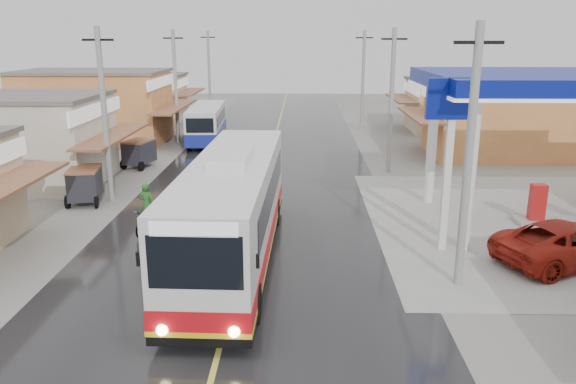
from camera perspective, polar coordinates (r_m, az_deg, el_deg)
name	(u,v)px	position (r m, az deg, el deg)	size (l,w,h in m)	color
ground	(237,282)	(18.22, -5.19, -9.07)	(120.00, 120.00, 0.00)	slate
road	(266,172)	(32.40, -2.23, 2.09)	(12.00, 90.00, 0.02)	black
centre_line	(266,171)	(32.40, -2.24, 2.11)	(0.15, 90.00, 0.01)	#D8CC4C
shopfronts_left	(65,159)	(38.33, -21.75, 3.09)	(11.00, 44.00, 5.20)	tan
shopfronts_right	(551,187)	(32.17, 25.13, 0.47)	(11.00, 44.00, 4.80)	#B8B2A1
utility_poles_left	(150,167)	(34.51, -13.82, 2.47)	(1.60, 50.00, 8.00)	gray
utility_poles_right	(388,172)	(32.72, 10.10, 1.97)	(1.60, 36.00, 8.00)	gray
coach_bus	(234,209)	(19.20, -5.56, -1.78)	(3.05, 12.51, 3.88)	silver
second_bus	(207,123)	(41.45, -8.26, 6.93)	(2.58, 8.10, 2.65)	silver
jeepney	(568,243)	(21.56, 26.60, -4.63)	(2.45, 5.32, 1.48)	#9C1A0F
cyclist	(149,217)	(22.80, -13.92, -2.46)	(1.22, 2.07, 2.11)	black
tricycle_near	(85,183)	(27.69, -19.96, 0.83)	(1.81, 2.24, 1.69)	#26262D
tricycle_far	(139,152)	(34.41, -14.91, 3.96)	(1.85, 2.40, 1.65)	#26262D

